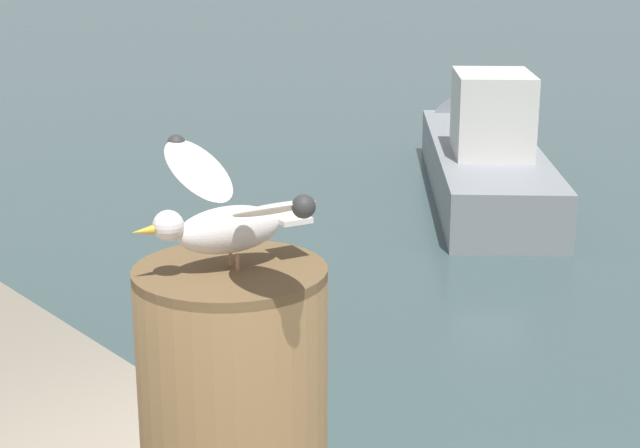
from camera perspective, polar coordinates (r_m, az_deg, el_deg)
name	(u,v)px	position (r m, az deg, el deg)	size (l,w,h in m)	color
mooring_post	(234,439)	(2.27, -4.94, -12.23)	(0.42, 0.42, 0.81)	brown
seagull	(227,212)	(2.07, -5.38, 0.68)	(0.67, 0.39, 0.23)	tan
boat_grey	(480,150)	(13.32, 9.17, 4.23)	(5.23, 4.96, 1.85)	gray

